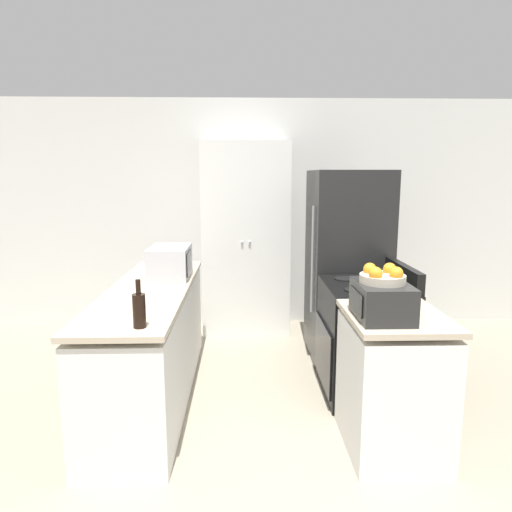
% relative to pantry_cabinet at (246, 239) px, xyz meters
% --- Properties ---
extents(ground_plane, '(14.00, 14.00, 0.00)m').
position_rel_pantry_cabinet_xyz_m(ground_plane, '(0.08, -2.80, -1.05)').
color(ground_plane, gray).
extents(wall_back, '(7.00, 0.06, 2.60)m').
position_rel_pantry_cabinet_xyz_m(wall_back, '(0.08, 0.31, 0.25)').
color(wall_back, silver).
rests_on(wall_back, ground_plane).
extents(counter_left, '(0.60, 2.18, 0.90)m').
position_rel_pantry_cabinet_xyz_m(counter_left, '(-0.75, -1.60, -0.62)').
color(counter_left, silver).
rests_on(counter_left, ground_plane).
extents(counter_right, '(0.60, 0.73, 0.90)m').
position_rel_pantry_cabinet_xyz_m(counter_right, '(0.92, -2.33, -0.62)').
color(counter_right, silver).
rests_on(counter_right, ground_plane).
extents(pantry_cabinet, '(0.95, 0.55, 2.10)m').
position_rel_pantry_cabinet_xyz_m(pantry_cabinet, '(0.00, 0.00, 0.00)').
color(pantry_cabinet, silver).
rests_on(pantry_cabinet, ground_plane).
extents(stove, '(0.66, 0.78, 1.06)m').
position_rel_pantry_cabinet_xyz_m(stove, '(0.94, -1.56, -0.60)').
color(stove, black).
rests_on(stove, ground_plane).
extents(refrigerator, '(0.73, 0.78, 1.79)m').
position_rel_pantry_cabinet_xyz_m(refrigerator, '(0.97, -0.74, -0.16)').
color(refrigerator, black).
rests_on(refrigerator, ground_plane).
extents(microwave, '(0.33, 0.49, 0.26)m').
position_rel_pantry_cabinet_xyz_m(microwave, '(-0.64, -1.26, -0.02)').
color(microwave, '#B2B2B7').
rests_on(microwave, counter_left).
extents(wine_bottle, '(0.07, 0.07, 0.28)m').
position_rel_pantry_cabinet_xyz_m(wine_bottle, '(-0.62, -2.54, -0.05)').
color(wine_bottle, black).
rests_on(wine_bottle, counter_left).
extents(toaster_oven, '(0.31, 0.41, 0.22)m').
position_rel_pantry_cabinet_xyz_m(toaster_oven, '(0.80, -2.41, -0.05)').
color(toaster_oven, black).
rests_on(toaster_oven, counter_right).
extents(fruit_bowl, '(0.27, 0.27, 0.11)m').
position_rel_pantry_cabinet_xyz_m(fruit_bowl, '(0.80, -2.40, 0.10)').
color(fruit_bowl, '#B2A893').
rests_on(fruit_bowl, toaster_oven).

